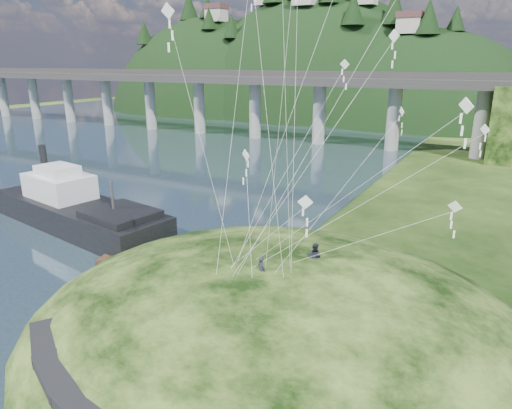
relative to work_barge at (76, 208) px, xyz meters
The scene contains 8 objects.
ground 21.84m from the work_barge, 25.29° to the right, with size 320.00×320.00×0.00m, color black.
grass_hill 28.83m from the work_barge, 14.76° to the right, with size 36.00×32.00×13.00m.
bridge 61.63m from the work_barge, 96.38° to the left, with size 160.00×11.00×15.00m.
far_ridge 115.78m from the work_barge, 101.96° to the left, with size 153.00×70.00×94.50m.
work_barge is the anchor object (origin of this frame).
wooden_dock 16.17m from the work_barge, 14.02° to the right, with size 13.22×4.46×0.93m.
kite_flyers 29.68m from the work_barge, 12.36° to the right, with size 2.89×4.05×1.95m.
kite_swarm 33.25m from the work_barge, ahead, with size 18.22×16.82×20.16m.
Camera 1 is at (19.32, -21.43, 16.85)m, focal length 32.00 mm.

